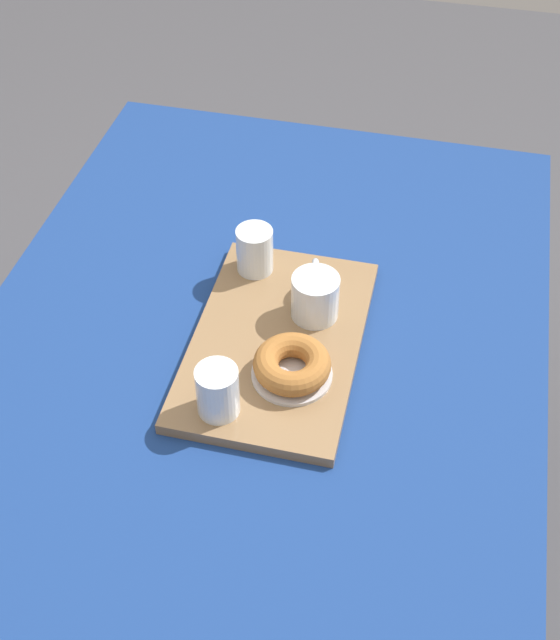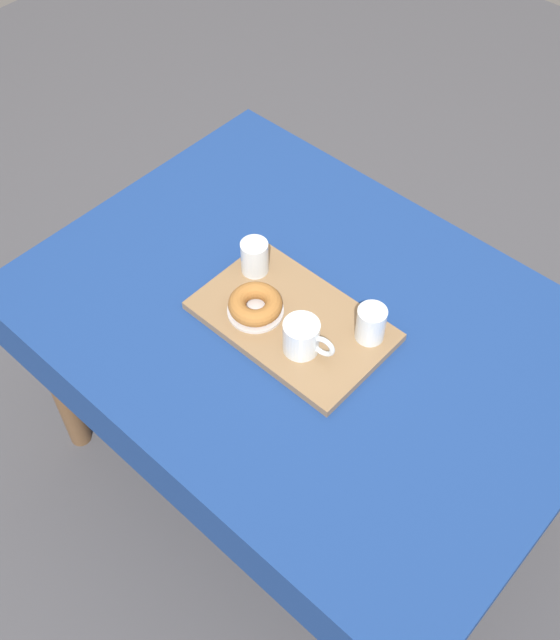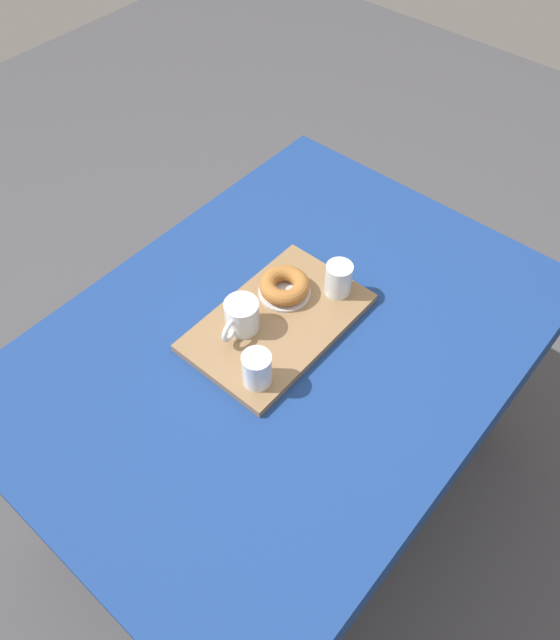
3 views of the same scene
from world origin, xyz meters
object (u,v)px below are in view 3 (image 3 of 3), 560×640
object	(u,v)px
dining_table	(284,359)
donut_plate_left	(285,292)
tea_mug_left	(241,317)
water_glass_far	(338,280)
serving_tray	(278,322)
water_glass_near	(257,370)
sugar_donut_left	(285,286)

from	to	relation	value
dining_table	donut_plate_left	world-z (taller)	donut_plate_left
tea_mug_left	water_glass_far	world-z (taller)	water_glass_far
dining_table	donut_plate_left	distance (m)	0.17
serving_tray	water_glass_near	distance (m)	0.19
tea_mug_left	donut_plate_left	xyz separation A→B (m)	(0.15, -0.01, -0.04)
tea_mug_left	donut_plate_left	bearing A→B (deg)	-2.67
serving_tray	tea_mug_left	bearing A→B (deg)	145.52
dining_table	water_glass_far	distance (m)	0.24
tea_mug_left	donut_plate_left	distance (m)	0.15
dining_table	donut_plate_left	xyz separation A→B (m)	(0.10, 0.08, 0.11)
water_glass_far	donut_plate_left	distance (m)	0.14
serving_tray	donut_plate_left	size ratio (longest dim) A/B	3.39
sugar_donut_left	water_glass_near	bearing A→B (deg)	-152.78
serving_tray	sugar_donut_left	bearing A→B (deg)	29.48
dining_table	serving_tray	xyz separation A→B (m)	(0.02, 0.04, 0.10)
sugar_donut_left	serving_tray	bearing A→B (deg)	-150.52
dining_table	water_glass_far	size ratio (longest dim) A/B	15.38
serving_tray	tea_mug_left	xyz separation A→B (m)	(-0.07, 0.05, 0.05)
donut_plate_left	tea_mug_left	bearing A→B (deg)	177.33
donut_plate_left	dining_table	bearing A→B (deg)	-139.65
tea_mug_left	serving_tray	bearing A→B (deg)	-34.48
serving_tray	water_glass_far	distance (m)	0.19
water_glass_near	sugar_donut_left	xyz separation A→B (m)	(0.24, 0.12, -0.01)
water_glass_far	water_glass_near	bearing A→B (deg)	-175.37
dining_table	tea_mug_left	world-z (taller)	tea_mug_left
dining_table	serving_tray	world-z (taller)	serving_tray
dining_table	water_glass_far	xyz separation A→B (m)	(0.19, -0.01, 0.15)
dining_table	water_glass_near	distance (m)	0.21
sugar_donut_left	tea_mug_left	bearing A→B (deg)	177.33
tea_mug_left	sugar_donut_left	world-z (taller)	tea_mug_left
water_glass_near	water_glass_far	world-z (taller)	same
dining_table	sugar_donut_left	world-z (taller)	sugar_donut_left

